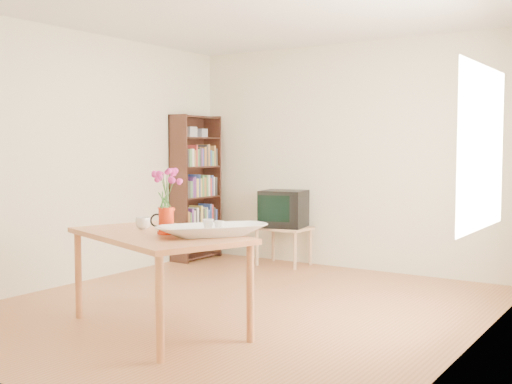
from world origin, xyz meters
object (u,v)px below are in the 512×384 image
Objects in this scene: table at (158,243)px; mug at (143,223)px; pitcher at (166,222)px; bowl at (212,202)px; television at (284,208)px.

mug is (-0.24, 0.10, 0.12)m from table.
pitcher is 0.41m from bowl.
pitcher is at bearing -167.29° from bowl.
table is 0.57m from bowl.
bowl reaches higher than television.
table is 13.76× the size of mug.
television is at bearing 120.85° from table.
bowl is at bearing -81.48° from television.
bowl reaches higher than pitcher.
bowl reaches higher than table.
mug is 0.74m from bowl.
table is 8.17× the size of pitcher.
pitcher reaches higher than television.
bowl is at bearing 28.36° from table.
mug reaches higher than table.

